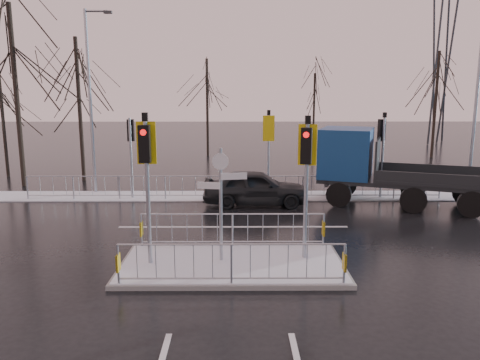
{
  "coord_description": "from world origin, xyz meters",
  "views": [
    {
      "loc": [
        0.14,
        -11.94,
        4.7
      ],
      "look_at": [
        0.23,
        3.15,
        1.8
      ],
      "focal_mm": 35.0,
      "sensor_mm": 36.0,
      "label": 1
    }
  ],
  "objects_px": {
    "car_far_lane": "(256,187)",
    "flatbed_truck": "(369,164)",
    "traffic_island": "(232,254)",
    "street_lamp_right": "(478,98)",
    "street_lamp_left": "(91,95)"
  },
  "relations": [
    {
      "from": "car_far_lane",
      "to": "street_lamp_right",
      "type": "relative_size",
      "value": 0.54
    },
    {
      "from": "street_lamp_right",
      "to": "car_far_lane",
      "type": "bearing_deg",
      "value": -171.33
    },
    {
      "from": "car_far_lane",
      "to": "street_lamp_right",
      "type": "xyz_separation_m",
      "value": [
        9.67,
        1.47,
        3.65
      ]
    },
    {
      "from": "traffic_island",
      "to": "street_lamp_left",
      "type": "relative_size",
      "value": 0.73
    },
    {
      "from": "traffic_island",
      "to": "street_lamp_left",
      "type": "height_order",
      "value": "street_lamp_left"
    },
    {
      "from": "traffic_island",
      "to": "street_lamp_right",
      "type": "relative_size",
      "value": 0.75
    },
    {
      "from": "traffic_island",
      "to": "flatbed_truck",
      "type": "xyz_separation_m",
      "value": [
        5.68,
        7.33,
        1.28
      ]
    },
    {
      "from": "traffic_island",
      "to": "car_far_lane",
      "type": "distance_m",
      "value": 7.08
    },
    {
      "from": "car_far_lane",
      "to": "street_lamp_left",
      "type": "height_order",
      "value": "street_lamp_left"
    },
    {
      "from": "car_far_lane",
      "to": "flatbed_truck",
      "type": "relative_size",
      "value": 0.6
    },
    {
      "from": "car_far_lane",
      "to": "street_lamp_right",
      "type": "height_order",
      "value": "street_lamp_right"
    },
    {
      "from": "street_lamp_left",
      "to": "traffic_island",
      "type": "bearing_deg",
      "value": -55.93
    },
    {
      "from": "flatbed_truck",
      "to": "street_lamp_left",
      "type": "height_order",
      "value": "street_lamp_left"
    },
    {
      "from": "traffic_island",
      "to": "street_lamp_left",
      "type": "distance_m",
      "value": 12.17
    },
    {
      "from": "traffic_island",
      "to": "street_lamp_left",
      "type": "xyz_separation_m",
      "value": [
        -6.42,
        9.49,
        4.1
      ]
    }
  ]
}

